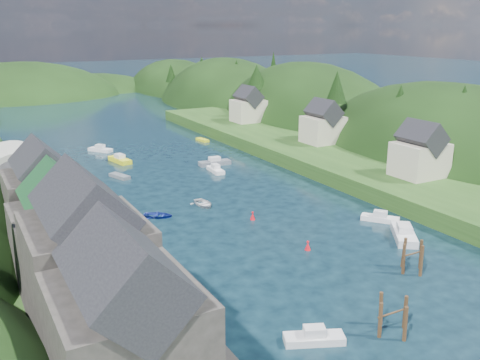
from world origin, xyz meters
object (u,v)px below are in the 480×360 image
piling_cluster_far (412,259)px  channel_buoy_near (308,246)px  channel_buoy_far (253,216)px  piling_cluster_near (393,319)px

piling_cluster_far → channel_buoy_near: piling_cluster_far is taller
piling_cluster_far → channel_buoy_near: bearing=122.9°
channel_buoy_near → piling_cluster_far: bearing=-57.1°
channel_buoy_near → channel_buoy_far: (-0.53, 11.31, 0.00)m
piling_cluster_far → channel_buoy_near: size_ratio=3.45×
channel_buoy_far → piling_cluster_near: bearing=-96.5°
piling_cluster_near → channel_buoy_near: size_ratio=3.23×
piling_cluster_near → channel_buoy_near: 17.27m
piling_cluster_near → channel_buoy_near: bearing=77.4°
piling_cluster_near → piling_cluster_far: (9.84, 7.43, 0.11)m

